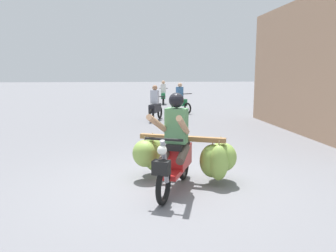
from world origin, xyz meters
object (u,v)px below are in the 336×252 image
at_px(motorbike_main_loaded, 187,155).
at_px(motorbike_distant_far_ahead, 155,106).
at_px(motorbike_distant_ahead_right, 163,95).
at_px(motorbike_distant_ahead_left, 180,101).

distance_m(motorbike_main_loaded, motorbike_distant_far_ahead, 7.56).
xyz_separation_m(motorbike_distant_ahead_right, motorbike_distant_far_ahead, (-0.96, -6.77, 0.00)).
bearing_deg(motorbike_distant_ahead_right, motorbike_distant_far_ahead, -98.05).
distance_m(motorbike_distant_ahead_right, motorbike_distant_far_ahead, 6.84).
distance_m(motorbike_main_loaded, motorbike_distant_ahead_left, 10.18).
bearing_deg(motorbike_distant_ahead_left, motorbike_distant_far_ahead, -118.19).
bearing_deg(motorbike_main_loaded, motorbike_distant_ahead_left, 82.41).
relative_size(motorbike_main_loaded, motorbike_distant_far_ahead, 1.31).
distance_m(motorbike_main_loaded, motorbike_distant_ahead_right, 14.37).
xyz_separation_m(motorbike_main_loaded, motorbike_distant_ahead_right, (0.95, 14.33, 0.06)).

